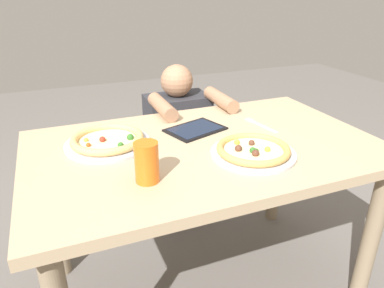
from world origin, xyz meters
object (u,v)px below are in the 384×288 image
Objects in this scene: pizza_near at (253,151)px; drink_cup_colored at (147,162)px; pizza_far at (108,141)px; tablet at (195,129)px; fork at (260,124)px; diner_seated at (179,149)px.

drink_cup_colored reaches higher than pizza_near.
tablet is (0.38, 0.01, -0.01)m from pizza_far.
pizza_far reaches higher than tablet.
pizza_near is at bearing -126.14° from fork.
drink_cup_colored reaches higher than fork.
diner_seated reaches higher than pizza_near.
pizza_far is 0.68m from fork.
pizza_near is at bearing -89.04° from diner_seated.
drink_cup_colored reaches higher than pizza_far.
pizza_far is at bearing 177.06° from fork.
pizza_near and pizza_far have the same top height.
pizza_far is at bearing -177.82° from tablet.
pizza_near is 1.14× the size of tablet.
diner_seated reaches higher than pizza_far.
drink_cup_colored is at bearing -115.96° from diner_seated.
pizza_near reaches higher than fork.
drink_cup_colored reaches higher than tablet.
tablet is (0.31, 0.35, -0.06)m from drink_cup_colored.
drink_cup_colored is 0.67× the size of fork.
pizza_far is 0.36× the size of diner_seated.
fork is (0.68, -0.03, -0.02)m from pizza_far.
drink_cup_colored is at bearing -78.05° from pizza_far.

